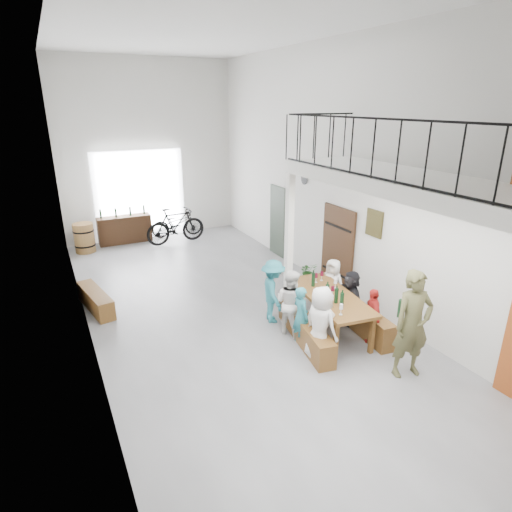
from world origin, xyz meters
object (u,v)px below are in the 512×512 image
bicycle_near (177,223)px  oak_barrel (84,238)px  bench_inner (305,330)px  host_standing (412,324)px  side_bench (96,300)px  serving_counter (125,229)px  tasting_table (330,299)px

bicycle_near → oak_barrel: bearing=102.2°
bench_inner → host_standing: bearing=-48.7°
side_bench → serving_counter: size_ratio=0.94×
side_bench → tasting_table: bearing=-38.0°
serving_counter → host_standing: 9.61m
bench_inner → side_bench: size_ratio=1.35×
bench_inner → serving_counter: serving_counter is taller
bench_inner → oak_barrel: size_ratio=2.34×
oak_barrel → host_standing: (4.01, -8.79, 0.47)m
tasting_table → oak_barrel: (-3.65, 7.11, -0.27)m
oak_barrel → bicycle_near: 2.92m
host_standing → side_bench: bearing=143.1°
side_bench → bicycle_near: size_ratio=0.91×
tasting_table → serving_counter: 7.90m
bench_inner → tasting_table: bearing=18.1°
tasting_table → bench_inner: (-0.59, -0.08, -0.47)m
oak_barrel → serving_counter: oak_barrel is taller
tasting_table → bicycle_near: size_ratio=1.32×
oak_barrel → bench_inner: bearing=-66.9°
oak_barrel → host_standing: 9.67m
serving_counter → host_standing: host_standing is taller
bench_inner → oak_barrel: (-3.06, 7.19, 0.20)m
side_bench → host_standing: host_standing is taller
tasting_table → serving_counter: (-2.41, 7.51, -0.28)m
side_bench → serving_counter: (1.47, 4.48, 0.21)m
bicycle_near → tasting_table: bearing=-168.1°
tasting_table → bicycle_near: bearing=103.4°
tasting_table → side_bench: tasting_table is taller
tasting_table → serving_counter: size_ratio=1.36×
host_standing → oak_barrel: bearing=125.7°
serving_counter → oak_barrel: bearing=-161.5°
bench_inner → oak_barrel: oak_barrel is taller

